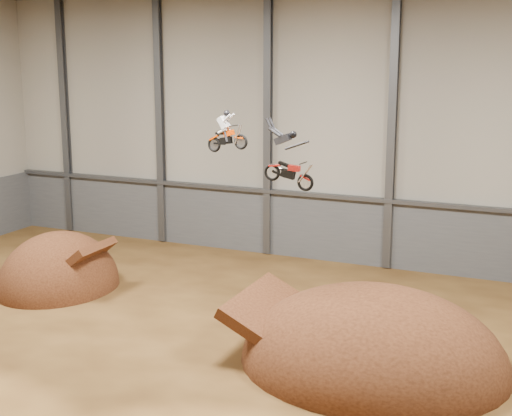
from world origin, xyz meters
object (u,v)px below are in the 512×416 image
Objects in this scene: takeoff_ramp at (59,288)px; landing_ramp at (372,364)px; fmx_rider_b at (287,155)px; fmx_rider_a at (228,129)px.

takeoff_ramp is 15.93m from landing_ramp.
landing_ramp is (15.75, -2.40, 0.00)m from takeoff_ramp.
fmx_rider_b is at bearing -174.30° from landing_ramp.
takeoff_ramp is at bearing -177.92° from fmx_rider_a.
fmx_rider_a is at bearing 157.60° from fmx_rider_b.
fmx_rider_b is (2.96, -1.40, -0.65)m from fmx_rider_a.
fmx_rider_a reaches higher than takeoff_ramp.
takeoff_ramp is 0.65× the size of landing_ramp.
takeoff_ramp is 14.81m from fmx_rider_b.
fmx_rider_b is at bearing -12.21° from takeoff_ramp.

